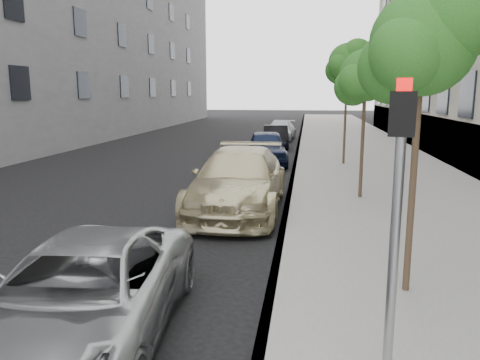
% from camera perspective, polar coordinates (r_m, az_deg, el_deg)
% --- Properties ---
extents(ground, '(160.00, 160.00, 0.00)m').
position_cam_1_polar(ground, '(6.49, -8.03, -17.88)').
color(ground, black).
rests_on(ground, ground).
extents(sidewalk, '(6.40, 72.00, 0.14)m').
position_cam_1_polar(sidewalk, '(29.74, 13.30, 4.50)').
color(sidewalk, gray).
rests_on(sidewalk, ground).
extents(curb, '(0.15, 72.00, 0.14)m').
position_cam_1_polar(curb, '(29.63, 7.25, 4.68)').
color(curb, '#9E9B93').
rests_on(curb, ground).
extents(tree_near, '(1.77, 1.57, 4.49)m').
position_cam_1_polar(tree_near, '(7.17, 21.57, 15.24)').
color(tree_near, '#38281C').
rests_on(tree_near, sidewalk).
extents(tree_mid, '(1.76, 1.56, 4.28)m').
position_cam_1_polar(tree_mid, '(13.57, 15.18, 12.22)').
color(tree_mid, '#38281C').
rests_on(tree_mid, sidewalk).
extents(tree_far, '(1.85, 1.65, 5.08)m').
position_cam_1_polar(tree_far, '(20.07, 13.05, 13.81)').
color(tree_far, '#38281C').
rests_on(tree_far, sidewalk).
extents(signal_pole, '(0.28, 0.23, 3.08)m').
position_cam_1_polar(signal_pole, '(4.78, 18.63, -2.25)').
color(signal_pole, '#939699').
rests_on(signal_pole, sidewalk).
extents(minivan, '(2.53, 4.81, 1.29)m').
position_cam_1_polar(minivan, '(6.19, -18.67, -13.20)').
color(minivan, '#A0A3A5').
rests_on(minivan, ground).
extents(suv, '(2.27, 5.58, 1.62)m').
position_cam_1_polar(suv, '(12.32, -0.15, -0.04)').
color(suv, '#C7BB8E').
rests_on(suv, ground).
extents(sedan_blue, '(2.21, 4.47, 1.46)m').
position_cam_1_polar(sedan_blue, '(20.54, 3.24, 4.01)').
color(sedan_blue, black).
rests_on(sedan_blue, ground).
extents(sedan_black, '(1.65, 3.95, 1.27)m').
position_cam_1_polar(sedan_black, '(26.38, 4.36, 5.25)').
color(sedan_black, black).
rests_on(sedan_black, ground).
extents(sedan_rear, '(2.03, 4.42, 1.25)m').
position_cam_1_polar(sedan_rear, '(31.05, 4.96, 6.02)').
color(sedan_rear, '#ABAFB3').
rests_on(sedan_rear, ground).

